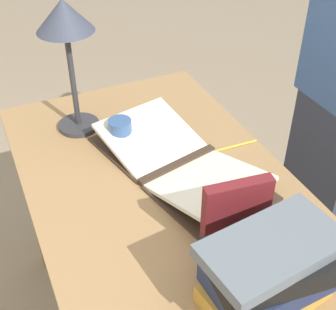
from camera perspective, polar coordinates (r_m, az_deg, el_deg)
name	(u,v)px	position (r m, az deg, el deg)	size (l,w,h in m)	color
reading_desk	(164,216)	(1.40, -0.43, -7.50)	(1.23, 0.73, 0.77)	#937047
open_book	(178,162)	(1.38, 1.21, -0.86)	(0.62, 0.41, 0.07)	#38281E
book_stack_tall	(268,271)	(1.02, 12.13, -13.70)	(0.20, 0.31, 0.18)	#BC8933
book_standing_upright	(236,216)	(1.11, 8.25, -7.41)	(0.05, 0.17, 0.20)	maroon
reading_lamp	(66,29)	(1.44, -12.37, 14.80)	(0.17, 0.17, 0.43)	#2D2D33
coffee_mug	(120,132)	(1.47, -5.84, 2.76)	(0.10, 0.07, 0.09)	#335184
pencil	(236,146)	(1.49, 8.28, 1.12)	(0.01, 0.15, 0.01)	gold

